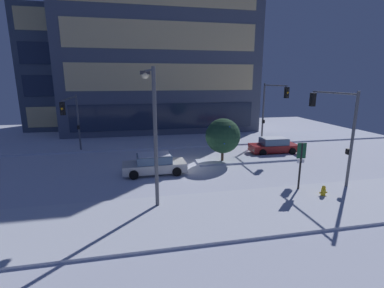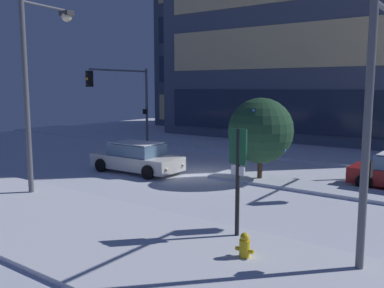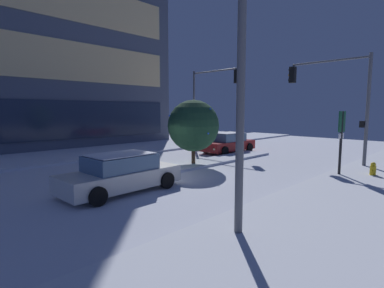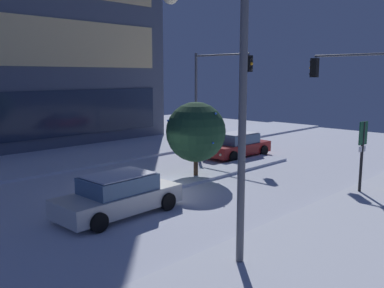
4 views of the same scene
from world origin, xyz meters
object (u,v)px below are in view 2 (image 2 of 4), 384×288
object	(u,v)px
street_lamp_arched	(39,70)
parking_info_sign	(238,169)
decorated_tree_median	(261,131)
traffic_light_corner_far_left	(124,92)
car_near	(137,158)
fire_hydrant	(245,248)

from	to	relation	value
street_lamp_arched	parking_info_sign	size ratio (longest dim) A/B	2.40
parking_info_sign	decorated_tree_median	world-z (taller)	decorated_tree_median
street_lamp_arched	traffic_light_corner_far_left	bearing A→B (deg)	21.92
car_near	street_lamp_arched	bearing A→B (deg)	-95.37
street_lamp_arched	parking_info_sign	world-z (taller)	street_lamp_arched
parking_info_sign	decorated_tree_median	bearing A→B (deg)	29.74
car_near	street_lamp_arched	world-z (taller)	street_lamp_arched
traffic_light_corner_far_left	street_lamp_arched	world-z (taller)	street_lamp_arched
decorated_tree_median	street_lamp_arched	bearing A→B (deg)	-132.29
car_near	traffic_light_corner_far_left	world-z (taller)	traffic_light_corner_far_left
traffic_light_corner_far_left	decorated_tree_median	distance (m)	13.26
decorated_tree_median	parking_info_sign	bearing A→B (deg)	-68.13
street_lamp_arched	decorated_tree_median	xyz separation A→B (m)	(6.20, 6.82, -2.60)
car_near	traffic_light_corner_far_left	size ratio (longest dim) A/B	0.84
street_lamp_arched	parking_info_sign	xyz separation A→B (m)	(8.99, -0.15, -2.88)
street_lamp_arched	parking_info_sign	bearing A→B (deg)	-99.15
fire_hydrant	parking_info_sign	world-z (taller)	parking_info_sign
car_near	street_lamp_arched	distance (m)	6.55
street_lamp_arched	fire_hydrant	size ratio (longest dim) A/B	10.00
traffic_light_corner_far_left	street_lamp_arched	size ratio (longest dim) A/B	0.76
fire_hydrant	decorated_tree_median	xyz separation A→B (m)	(-3.69, 8.16, 1.93)
car_near	traffic_light_corner_far_left	distance (m)	9.41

